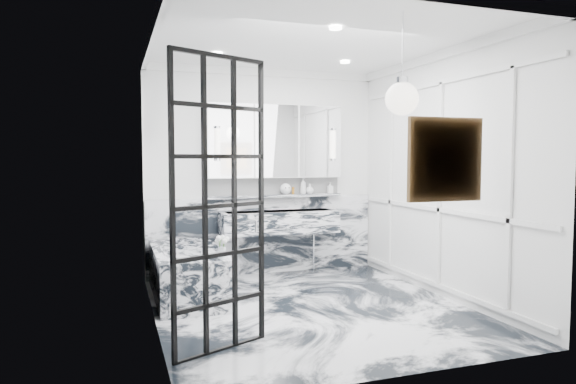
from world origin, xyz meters
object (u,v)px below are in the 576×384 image
object	(u,v)px
mirror_cabinet	(275,141)
trough_sink	(279,222)
bathtub	(187,273)
crittall_door	(220,206)

from	to	relation	value
mirror_cabinet	trough_sink	bearing A→B (deg)	-90.00
bathtub	trough_sink	bearing A→B (deg)	26.48
trough_sink	bathtub	world-z (taller)	trough_sink
bathtub	mirror_cabinet	bearing A→B (deg)	32.06
trough_sink	bathtub	size ratio (longest dim) A/B	0.97
crittall_door	mirror_cabinet	distance (m)	2.96
trough_sink	mirror_cabinet	bearing A→B (deg)	90.00
mirror_cabinet	bathtub	distance (m)	2.20
crittall_door	mirror_cabinet	size ratio (longest dim) A/B	1.27
crittall_door	trough_sink	distance (m)	2.79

